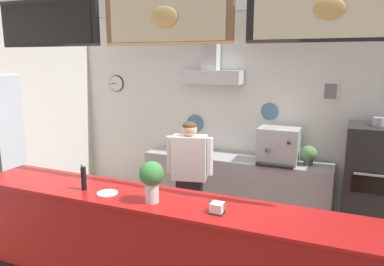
% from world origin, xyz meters
% --- Properties ---
extents(back_wall_assembly, '(5.44, 2.34, 3.04)m').
position_xyz_m(back_wall_assembly, '(-0.01, 2.13, 1.62)').
color(back_wall_assembly, '#9E9E99').
rests_on(back_wall_assembly, ground_plane).
extents(service_counter, '(4.08, 0.66, 1.03)m').
position_xyz_m(service_counter, '(0.00, -0.29, 0.51)').
color(service_counter, maroon).
rests_on(service_counter, ground_plane).
extents(back_prep_counter, '(2.78, 0.54, 0.90)m').
position_xyz_m(back_prep_counter, '(0.19, 1.86, 0.44)').
color(back_prep_counter, '#A3A5AD').
rests_on(back_prep_counter, ground_plane).
extents(pizza_oven, '(0.67, 0.75, 1.65)m').
position_xyz_m(pizza_oven, '(2.03, 1.69, 0.78)').
color(pizza_oven, '#232326').
rests_on(pizza_oven, ground_plane).
extents(shop_worker, '(0.57, 0.31, 1.60)m').
position_xyz_m(shop_worker, '(-0.07, 0.77, 0.86)').
color(shop_worker, '#232328').
rests_on(shop_worker, ground_plane).
extents(espresso_machine, '(0.56, 0.48, 0.50)m').
position_xyz_m(espresso_machine, '(0.82, 1.84, 1.15)').
color(espresso_machine, '#B7BABF').
rests_on(espresso_machine, back_prep_counter).
extents(potted_thyme, '(0.17, 0.17, 0.22)m').
position_xyz_m(potted_thyme, '(-0.63, 1.87, 1.03)').
color(potted_thyme, '#9E563D').
rests_on(potted_thyme, back_prep_counter).
extents(potted_rosemary, '(0.23, 0.23, 0.27)m').
position_xyz_m(potted_rosemary, '(1.23, 1.88, 1.06)').
color(potted_rosemary, '#4C4C51').
rests_on(potted_rosemary, back_prep_counter).
extents(pepper_grinder, '(0.05, 0.05, 0.28)m').
position_xyz_m(pepper_grinder, '(-0.74, -0.38, 1.17)').
color(pepper_grinder, black).
rests_on(pepper_grinder, service_counter).
extents(napkin_holder, '(0.14, 0.13, 0.10)m').
position_xyz_m(napkin_holder, '(0.69, -0.39, 1.07)').
color(napkin_holder, '#262628').
rests_on(napkin_holder, service_counter).
extents(condiment_plate, '(0.21, 0.21, 0.01)m').
position_xyz_m(condiment_plate, '(-0.46, -0.39, 1.03)').
color(condiment_plate, white).
rests_on(condiment_plate, service_counter).
extents(basil_vase, '(0.23, 0.23, 0.39)m').
position_xyz_m(basil_vase, '(0.05, -0.40, 1.26)').
color(basil_vase, silver).
rests_on(basil_vase, service_counter).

